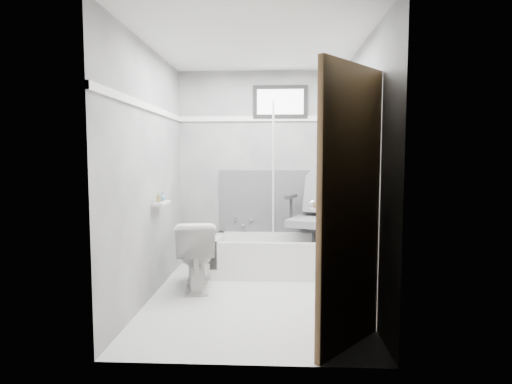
# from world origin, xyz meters

# --- Properties ---
(floor) EXTENTS (2.60, 2.60, 0.00)m
(floor) POSITION_xyz_m (0.00, 0.00, 0.00)
(floor) COLOR white
(floor) RESTS_ON ground
(ceiling) EXTENTS (2.60, 2.60, 0.00)m
(ceiling) POSITION_xyz_m (0.00, 0.00, 2.40)
(ceiling) COLOR silver
(ceiling) RESTS_ON floor
(wall_back) EXTENTS (2.00, 0.02, 2.40)m
(wall_back) POSITION_xyz_m (0.00, 1.30, 1.20)
(wall_back) COLOR #5E5E62
(wall_back) RESTS_ON floor
(wall_front) EXTENTS (2.00, 0.02, 2.40)m
(wall_front) POSITION_xyz_m (0.00, -1.30, 1.20)
(wall_front) COLOR #5E5E62
(wall_front) RESTS_ON floor
(wall_left) EXTENTS (0.02, 2.60, 2.40)m
(wall_left) POSITION_xyz_m (-1.00, 0.00, 1.20)
(wall_left) COLOR #5E5E62
(wall_left) RESTS_ON floor
(wall_right) EXTENTS (0.02, 2.60, 2.40)m
(wall_right) POSITION_xyz_m (1.00, 0.00, 1.20)
(wall_right) COLOR #5E5E62
(wall_right) RESTS_ON floor
(bathtub) EXTENTS (1.50, 0.70, 0.42)m
(bathtub) POSITION_xyz_m (0.23, 0.93, 0.21)
(bathtub) COLOR white
(bathtub) RESTS_ON floor
(office_chair) EXTENTS (0.84, 0.84, 1.14)m
(office_chair) POSITION_xyz_m (0.65, 0.95, 0.69)
(office_chair) COLOR slate
(office_chair) RESTS_ON bathtub
(toilet) EXTENTS (0.52, 0.77, 0.70)m
(toilet) POSITION_xyz_m (-0.62, 0.31, 0.35)
(toilet) COLOR white
(toilet) RESTS_ON floor
(door) EXTENTS (0.78, 0.78, 2.00)m
(door) POSITION_xyz_m (0.98, -1.28, 1.00)
(door) COLOR #53351F
(door) RESTS_ON floor
(window) EXTENTS (0.66, 0.04, 0.40)m
(window) POSITION_xyz_m (0.25, 1.29, 2.02)
(window) COLOR black
(window) RESTS_ON wall_back
(backerboard) EXTENTS (1.50, 0.02, 0.78)m
(backerboard) POSITION_xyz_m (0.25, 1.29, 0.80)
(backerboard) COLOR #4C4C4F
(backerboard) RESTS_ON wall_back
(trim_back) EXTENTS (2.00, 0.02, 0.06)m
(trim_back) POSITION_xyz_m (0.00, 1.29, 1.82)
(trim_back) COLOR white
(trim_back) RESTS_ON wall_back
(trim_left) EXTENTS (0.02, 2.60, 0.06)m
(trim_left) POSITION_xyz_m (-0.99, 0.00, 1.82)
(trim_left) COLOR white
(trim_left) RESTS_ON wall_left
(pole) EXTENTS (0.02, 0.57, 1.88)m
(pole) POSITION_xyz_m (0.17, 1.06, 1.05)
(pole) COLOR white
(pole) RESTS_ON bathtub
(shelf) EXTENTS (0.10, 0.32, 0.02)m
(shelf) POSITION_xyz_m (-0.93, 0.18, 0.90)
(shelf) COLOR silver
(shelf) RESTS_ON wall_left
(soap_bottle_a) EXTENTS (0.06, 0.06, 0.09)m
(soap_bottle_a) POSITION_xyz_m (-0.94, 0.10, 0.97)
(soap_bottle_a) COLOR olive
(soap_bottle_a) RESTS_ON shelf
(soap_bottle_b) EXTENTS (0.09, 0.09, 0.09)m
(soap_bottle_b) POSITION_xyz_m (-0.94, 0.24, 0.96)
(soap_bottle_b) COLOR teal
(soap_bottle_b) RESTS_ON shelf
(faucet) EXTENTS (0.26, 0.10, 0.16)m
(faucet) POSITION_xyz_m (-0.20, 1.27, 0.55)
(faucet) COLOR silver
(faucet) RESTS_ON wall_back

